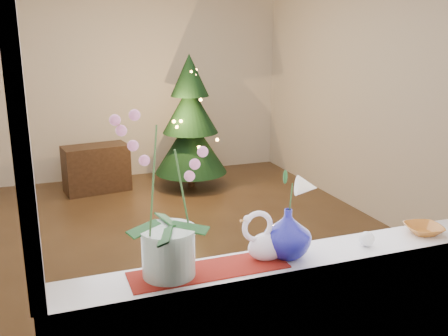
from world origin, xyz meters
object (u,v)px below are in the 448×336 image
(swan, at_px, (268,236))
(amber_dish, at_px, (424,230))
(orchid_pot, at_px, (167,196))
(paperweight, at_px, (367,239))
(side_table, at_px, (96,168))
(xmas_tree, at_px, (190,122))
(blue_vase, at_px, (288,229))

(swan, xyz_separation_m, amber_dish, (0.88, -0.01, -0.09))
(orchid_pot, xyz_separation_m, paperweight, (0.98, -0.03, -0.32))
(swan, relative_size, paperweight, 3.61)
(side_table, bearing_deg, amber_dish, -82.80)
(xmas_tree, bearing_deg, side_table, 169.25)
(paperweight, bearing_deg, amber_dish, 4.54)
(blue_vase, relative_size, amber_dish, 1.67)
(paperweight, xyz_separation_m, amber_dish, (0.37, 0.03, -0.02))
(blue_vase, bearing_deg, amber_dish, -0.36)
(swan, relative_size, xmas_tree, 0.16)
(orchid_pot, bearing_deg, amber_dish, -0.18)
(orchid_pot, distance_m, side_table, 4.38)
(swan, xyz_separation_m, paperweight, (0.51, -0.04, -0.08))
(orchid_pot, relative_size, paperweight, 9.73)
(orchid_pot, relative_size, xmas_tree, 0.43)
(swan, distance_m, blue_vase, 0.10)
(paperweight, relative_size, amber_dish, 0.46)
(xmas_tree, bearing_deg, swan, -101.66)
(paperweight, relative_size, side_table, 0.09)
(swan, bearing_deg, xmas_tree, 59.43)
(orchid_pot, height_order, xmas_tree, xmas_tree)
(blue_vase, xyz_separation_m, xmas_tree, (0.74, 4.05, -0.21))
(blue_vase, relative_size, side_table, 0.34)
(amber_dish, distance_m, side_table, 4.49)
(paperweight, bearing_deg, swan, 175.76)
(blue_vase, xyz_separation_m, amber_dish, (0.79, -0.00, -0.11))
(orchid_pot, xyz_separation_m, side_table, (0.14, 4.27, -0.99))
(blue_vase, xyz_separation_m, paperweight, (0.42, -0.03, -0.10))
(orchid_pot, distance_m, amber_dish, 1.39)
(orchid_pot, height_order, swan, orchid_pot)
(swan, height_order, xmas_tree, xmas_tree)
(side_table, bearing_deg, xmas_tree, -19.33)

